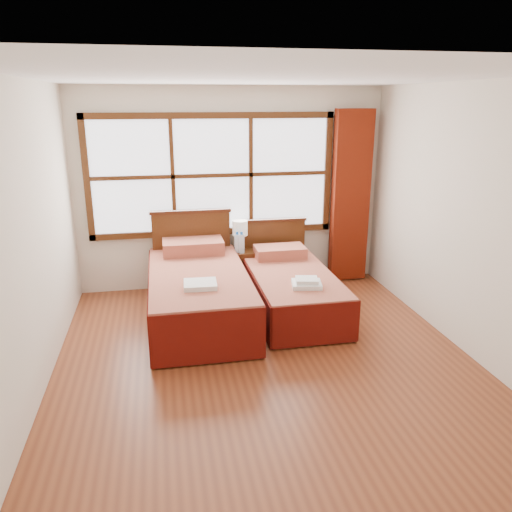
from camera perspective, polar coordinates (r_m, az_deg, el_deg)
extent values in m
plane|color=brown|center=(4.91, 1.27, -12.12)|extent=(4.50, 4.50, 0.00)
plane|color=white|center=(4.28, 1.52, 19.81)|extent=(4.50, 4.50, 0.00)
plane|color=silver|center=(6.59, -2.83, 7.57)|extent=(4.00, 0.00, 4.00)
plane|color=silver|center=(4.45, -24.63, 1.23)|extent=(0.00, 4.50, 4.50)
plane|color=silver|center=(5.22, 23.43, 3.55)|extent=(0.00, 4.50, 4.50)
cube|color=white|center=(6.50, -5.03, 9.18)|extent=(3.00, 0.02, 1.40)
cube|color=#48250F|center=(6.62, -4.84, 2.80)|extent=(3.16, 0.06, 0.08)
cube|color=#48250F|center=(6.41, -5.19, 15.71)|extent=(3.16, 0.06, 0.08)
cube|color=#48250F|center=(6.50, -18.78, 8.34)|extent=(0.08, 0.06, 1.56)
cube|color=#48250F|center=(6.81, 8.16, 9.45)|extent=(0.08, 0.06, 1.56)
cube|color=#48250F|center=(6.44, -9.49, 8.94)|extent=(0.05, 0.05, 1.40)
cube|color=#48250F|center=(6.55, -0.60, 9.30)|extent=(0.05, 0.05, 1.40)
cube|color=#48250F|center=(6.48, -5.01, 9.15)|extent=(3.00, 0.05, 0.05)
cube|color=maroon|center=(6.89, 10.74, 6.62)|extent=(0.50, 0.16, 2.30)
cube|color=#401B0D|center=(5.78, -6.48, -5.79)|extent=(0.96, 1.92, 0.31)
cube|color=maroon|center=(5.67, -6.58, -3.12)|extent=(1.08, 2.13, 0.26)
cube|color=#5C1009|center=(5.72, -11.91, -4.91)|extent=(0.03, 2.13, 0.53)
cube|color=#5C1009|center=(5.79, -1.20, -4.24)|extent=(0.03, 2.13, 0.53)
cube|color=#5C1009|center=(4.76, -5.45, -9.29)|extent=(1.08, 0.03, 0.53)
cube|color=maroon|center=(6.34, -7.22, 1.11)|extent=(0.75, 0.44, 0.17)
cube|color=#48250F|center=(6.60, -7.32, 0.54)|extent=(1.00, 0.06, 1.04)
cube|color=#401B0D|center=(6.47, -7.50, 5.06)|extent=(1.04, 0.08, 0.04)
cube|color=#401B0D|center=(5.96, 4.17, -5.23)|extent=(0.81, 1.63, 0.27)
cube|color=maroon|center=(5.87, 4.22, -3.03)|extent=(0.91, 1.80, 0.22)
cube|color=#5C1009|center=(5.82, -0.17, -4.54)|extent=(0.03, 1.80, 0.45)
cube|color=#5C1009|center=(6.05, 8.39, -3.88)|extent=(0.03, 1.80, 0.45)
cube|color=#5C1009|center=(5.13, 6.82, -7.83)|extent=(0.91, 0.03, 0.45)
cube|color=maroon|center=(6.41, 2.74, 0.48)|extent=(0.64, 0.37, 0.14)
cube|color=#48250F|center=(6.78, 2.02, 0.41)|extent=(0.85, 0.06, 0.88)
cube|color=#401B0D|center=(6.66, 2.06, 4.12)|extent=(0.88, 0.08, 0.04)
cube|color=#48250F|center=(6.61, -1.86, -1.62)|extent=(0.40, 0.36, 0.54)
cube|color=#401B0D|center=(6.47, -1.58, -3.06)|extent=(0.35, 0.02, 0.16)
cube|color=#401B0D|center=(6.40, -1.59, -1.26)|extent=(0.35, 0.02, 0.16)
sphere|color=#A77B38|center=(6.45, -1.55, -3.11)|extent=(0.03, 0.03, 0.03)
sphere|color=#A77B38|center=(6.38, -1.57, -1.31)|extent=(0.03, 0.03, 0.03)
cube|color=white|center=(5.19, -6.39, -3.25)|extent=(0.35, 0.31, 0.05)
cube|color=white|center=(5.44, 5.80, -3.23)|extent=(0.36, 0.33, 0.05)
cube|color=white|center=(5.43, 5.82, -2.77)|extent=(0.27, 0.25, 0.04)
cylinder|color=#C1873E|center=(6.62, -1.82, 0.93)|extent=(0.12, 0.12, 0.02)
cylinder|color=#C1873E|center=(6.59, -1.83, 1.71)|extent=(0.03, 0.03, 0.16)
cylinder|color=white|center=(6.54, -1.84, 3.23)|extent=(0.20, 0.20, 0.20)
cylinder|color=#C0E0F7|center=(6.43, -2.16, 1.46)|extent=(0.07, 0.07, 0.24)
cylinder|color=#1758AE|center=(6.40, -2.18, 2.63)|extent=(0.03, 0.03, 0.03)
cylinder|color=#C0E0F7|center=(6.41, -1.65, 1.42)|extent=(0.07, 0.07, 0.25)
cylinder|color=#1758AE|center=(6.37, -1.66, 2.62)|extent=(0.04, 0.04, 0.03)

